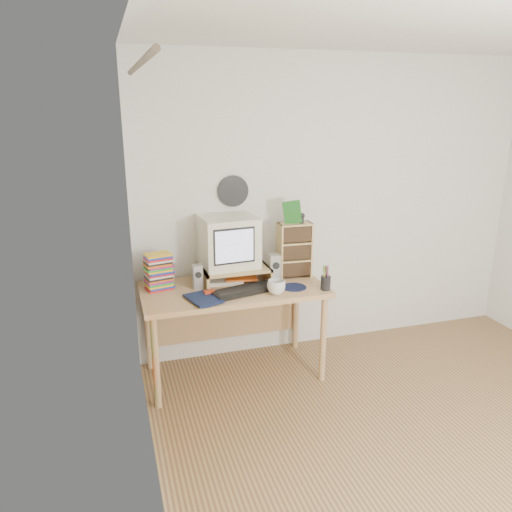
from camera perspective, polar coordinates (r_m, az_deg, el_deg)
floor at (r=3.53m, az=21.51°, el=-20.81°), size 3.50×3.50×0.00m
back_wall at (r=4.38m, az=9.25°, el=5.65°), size 3.50×0.00×3.50m
left_wall at (r=2.28m, az=-11.80°, el=-5.29°), size 0.00×3.50×3.50m
curtain at (r=2.76m, az=-11.82°, el=-3.47°), size 0.00×2.20×2.20m
wall_disc at (r=4.01m, az=-2.63°, el=7.42°), size 0.25×0.02×0.25m
desk at (r=3.94m, az=-2.84°, el=-5.08°), size 1.40×0.70×0.75m
monitor_riser at (r=3.91m, az=-2.31°, el=-1.70°), size 0.52×0.30×0.12m
crt_monitor at (r=3.88m, az=-3.08°, el=1.59°), size 0.45×0.45×0.39m
speaker_left at (r=3.80m, az=-6.69°, el=-2.38°), size 0.07×0.07×0.19m
speaker_right at (r=3.92m, az=2.09°, el=-1.37°), size 0.08×0.08×0.22m
keyboard at (r=3.72m, az=-1.24°, el=-3.94°), size 0.53×0.28×0.03m
dvd_stack at (r=3.82m, az=-11.04°, el=-1.85°), size 0.21×0.17×0.27m
cd_rack at (r=4.02m, az=4.44°, el=0.69°), size 0.27×0.16×0.44m
mug at (r=3.69m, az=2.34°, el=-3.57°), size 0.16×0.16×0.11m
diary at (r=3.55m, az=-7.48°, el=-5.01°), size 0.29×0.25×0.05m
mousepad at (r=3.84m, az=4.34°, el=-3.57°), size 0.21×0.21×0.00m
pen_cup at (r=3.79m, az=7.97°, el=-2.78°), size 0.08×0.08×0.15m
papers at (r=3.95m, az=-2.95°, el=-2.66°), size 0.31×0.25×0.04m
red_box at (r=3.68m, az=-5.35°, el=-4.25°), size 0.08×0.05×0.04m
game_box at (r=3.94m, az=4.16°, el=5.02°), size 0.14×0.07×0.18m
webcam at (r=3.96m, az=5.26°, el=4.35°), size 0.05×0.05×0.08m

